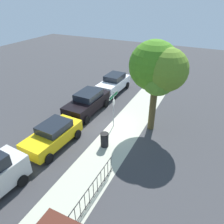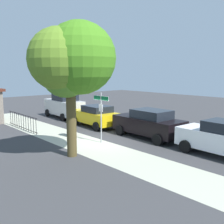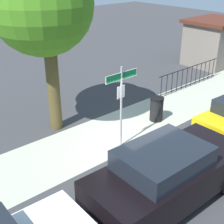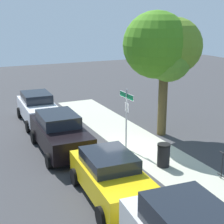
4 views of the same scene
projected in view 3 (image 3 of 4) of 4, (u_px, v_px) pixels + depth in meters
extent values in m
plane|color=#38383A|center=(133.00, 148.00, 10.98)|extent=(60.00, 60.00, 0.00)
cube|color=#AEAF9A|center=(146.00, 118.00, 13.04)|extent=(24.00, 2.60, 0.00)
cylinder|color=#9EA0A5|center=(121.00, 108.00, 10.49)|extent=(0.07, 0.07, 2.87)
cube|color=#0F723D|center=(122.00, 76.00, 10.01)|extent=(1.28, 0.02, 0.22)
cube|color=white|center=(122.00, 76.00, 10.00)|extent=(1.31, 0.02, 0.25)
cube|color=silver|center=(121.00, 92.00, 10.26)|extent=(0.32, 0.02, 0.42)
cylinder|color=#4F4223|center=(53.00, 88.00, 11.61)|extent=(0.47, 0.47, 3.26)
sphere|color=#4D8327|center=(46.00, 21.00, 10.76)|extent=(2.32, 2.32, 2.32)
sphere|color=#407D1B|center=(41.00, 3.00, 9.90)|extent=(3.36, 3.36, 3.36)
sphere|color=#587F23|center=(36.00, 2.00, 10.69)|extent=(2.84, 2.84, 2.84)
cube|color=black|center=(168.00, 177.00, 8.23)|extent=(4.63, 1.95, 0.92)
cube|color=black|center=(163.00, 158.00, 7.76)|extent=(2.24, 1.67, 0.52)
cylinder|color=black|center=(178.00, 156.00, 9.97)|extent=(0.65, 0.24, 0.64)
cylinder|color=black|center=(100.00, 199.00, 8.17)|extent=(0.65, 0.24, 0.64)
cylinder|color=black|center=(202.00, 132.00, 11.36)|extent=(0.65, 0.25, 0.64)
cylinder|color=black|center=(190.00, 67.00, 15.75)|extent=(4.64, 0.04, 0.04)
cylinder|color=black|center=(188.00, 85.00, 16.16)|extent=(4.64, 0.04, 0.04)
cylinder|color=black|center=(161.00, 87.00, 14.72)|extent=(0.03, 0.03, 1.05)
cylinder|color=black|center=(167.00, 85.00, 14.95)|extent=(0.03, 0.03, 1.05)
cylinder|color=black|center=(172.00, 83.00, 15.18)|extent=(0.03, 0.03, 1.05)
cylinder|color=black|center=(177.00, 81.00, 15.41)|extent=(0.03, 0.03, 1.05)
cylinder|color=black|center=(182.00, 80.00, 15.64)|extent=(0.03, 0.03, 1.05)
cylinder|color=black|center=(187.00, 78.00, 15.87)|extent=(0.03, 0.03, 1.05)
cylinder|color=black|center=(191.00, 76.00, 16.10)|extent=(0.03, 0.03, 1.05)
cylinder|color=black|center=(196.00, 75.00, 16.33)|extent=(0.03, 0.03, 1.05)
cylinder|color=black|center=(200.00, 73.00, 16.55)|extent=(0.03, 0.03, 1.05)
cylinder|color=black|center=(205.00, 71.00, 16.78)|extent=(0.03, 0.03, 1.05)
cylinder|color=black|center=(209.00, 70.00, 17.01)|extent=(0.03, 0.03, 1.05)
cylinder|color=black|center=(213.00, 69.00, 17.24)|extent=(0.03, 0.03, 1.05)
cube|color=slate|center=(213.00, 44.00, 19.24)|extent=(3.03, 2.49, 2.51)
cube|color=#4C2319|center=(217.00, 21.00, 18.65)|extent=(3.39, 2.85, 0.20)
cylinder|color=black|center=(156.00, 110.00, 12.68)|extent=(0.52, 0.52, 0.90)
cylinder|color=black|center=(157.00, 99.00, 12.47)|extent=(0.55, 0.55, 0.08)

